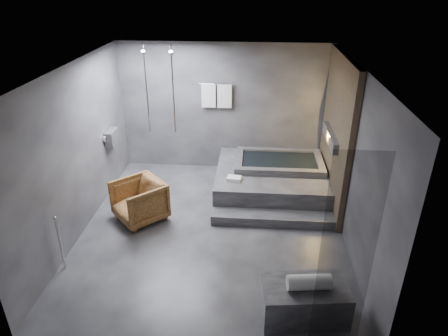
{
  "coord_description": "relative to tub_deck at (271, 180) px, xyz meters",
  "views": [
    {
      "loc": [
        0.65,
        -5.8,
        4.09
      ],
      "look_at": [
        0.17,
        0.3,
        1.05
      ],
      "focal_mm": 32.0,
      "sensor_mm": 36.0,
      "label": 1
    }
  ],
  "objects": [
    {
      "name": "concrete_bench",
      "position": [
        0.33,
        -3.32,
        -0.0
      ],
      "size": [
        1.17,
        0.73,
        0.5
      ],
      "primitive_type": "cube",
      "rotation": [
        0.0,
        0.0,
        0.12
      ],
      "color": "#2F2F31",
      "rests_on": "ground"
    },
    {
      "name": "tub_deck",
      "position": [
        0.0,
        0.0,
        0.0
      ],
      "size": [
        2.2,
        2.0,
        0.5
      ],
      "primitive_type": "cube",
      "color": "#303032",
      "rests_on": "ground"
    },
    {
      "name": "tub_step",
      "position": [
        0.0,
        -1.18,
        -0.16
      ],
      "size": [
        2.2,
        0.36,
        0.18
      ],
      "primitive_type": "cube",
      "color": "#303032",
      "rests_on": "ground"
    },
    {
      "name": "deck_towel",
      "position": [
        -0.73,
        -0.54,
        0.28
      ],
      "size": [
        0.28,
        0.22,
        0.07
      ],
      "primitive_type": "cube",
      "rotation": [
        0.0,
        0.0,
        -0.13
      ],
      "color": "white",
      "rests_on": "tub_deck"
    },
    {
      "name": "driftwood_chair",
      "position": [
        -2.4,
        -1.23,
        0.12
      ],
      "size": [
        1.15,
        1.15,
        0.75
      ],
      "primitive_type": "imported",
      "rotation": [
        0.0,
        0.0,
        -0.82
      ],
      "color": "#4D2D13",
      "rests_on": "ground"
    },
    {
      "name": "rolled_towel",
      "position": [
        0.36,
        -3.35,
        0.34
      ],
      "size": [
        0.57,
        0.26,
        0.2
      ],
      "primitive_type": "cylinder",
      "rotation": [
        0.0,
        1.57,
        0.12
      ],
      "color": "silver",
      "rests_on": "concrete_bench"
    },
    {
      "name": "room",
      "position": [
        -0.65,
        -1.21,
        1.48
      ],
      "size": [
        5.0,
        5.04,
        2.82
      ],
      "color": "#2B2B2D",
      "rests_on": "ground"
    }
  ]
}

